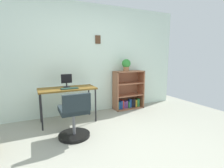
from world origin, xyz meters
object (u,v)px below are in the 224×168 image
(office_chair, at_px, (74,118))
(potted_plant_on_shelf, at_px, (126,64))
(bookshelf_low, at_px, (128,92))
(desk, at_px, (67,91))
(monitor, at_px, (67,81))
(keyboard, at_px, (70,88))

(office_chair, xyz_separation_m, potted_plant_on_shelf, (1.54, 1.00, 0.79))
(office_chair, xyz_separation_m, bookshelf_low, (1.63, 1.06, 0.07))
(desk, bearing_deg, office_chair, -93.78)
(office_chair, height_order, bookshelf_low, bookshelf_low)
(office_chair, relative_size, bookshelf_low, 0.81)
(monitor, xyz_separation_m, potted_plant_on_shelf, (1.48, 0.14, 0.29))
(bookshelf_low, bearing_deg, office_chair, -146.98)
(desk, relative_size, keyboard, 3.38)
(keyboard, bearing_deg, potted_plant_on_shelf, 13.88)
(monitor, relative_size, bookshelf_low, 0.28)
(potted_plant_on_shelf, bearing_deg, office_chair, -147.01)
(keyboard, height_order, office_chair, office_chair)
(monitor, bearing_deg, bookshelf_low, 7.21)
(desk, distance_m, office_chair, 0.82)
(keyboard, height_order, bookshelf_low, bookshelf_low)
(potted_plant_on_shelf, bearing_deg, bookshelf_low, 33.60)
(keyboard, bearing_deg, bookshelf_low, 15.09)
(desk, height_order, potted_plant_on_shelf, potted_plant_on_shelf)
(bookshelf_low, bearing_deg, potted_plant_on_shelf, -146.40)
(monitor, distance_m, keyboard, 0.25)
(desk, bearing_deg, keyboard, -80.25)
(keyboard, bearing_deg, monitor, 92.84)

